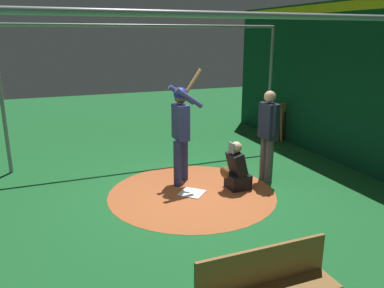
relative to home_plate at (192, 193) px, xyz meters
name	(u,v)px	position (x,y,z in m)	size (l,w,h in m)	color
ground_plane	(192,193)	(0.00, 0.00, -0.01)	(26.01, 26.01, 0.00)	#195B28
dirt_circle	(192,193)	(0.00, 0.00, -0.01)	(3.08, 3.08, 0.01)	#AD562D
home_plate	(192,193)	(0.00, 0.00, 0.00)	(0.42, 0.42, 0.01)	white
batter	(181,125)	(-0.01, -0.59, 1.15)	(0.68, 0.49, 2.21)	navy
catcher	(236,171)	(-0.87, 0.08, 0.35)	(0.58, 0.40, 0.92)	black
umpire	(268,131)	(-1.62, -0.08, 1.01)	(0.23, 0.49, 1.80)	#4C4C51
back_wall	(365,86)	(-3.85, 0.00, 1.78)	(0.23, 10.01, 3.55)	#0C3D26
cage_frame	(192,74)	(0.00, 0.00, 2.17)	(6.40, 5.00, 3.05)	gray
bat_rack	(280,123)	(-3.61, -2.55, 0.48)	(0.94, 0.18, 1.05)	olive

